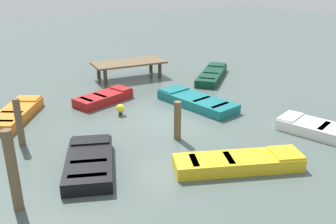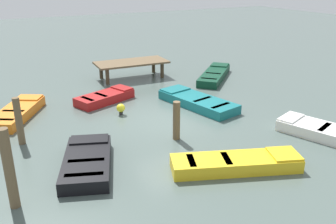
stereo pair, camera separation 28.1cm
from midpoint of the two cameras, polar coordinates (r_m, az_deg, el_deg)
name	(u,v)px [view 2 (the right image)]	position (r m, az deg, el deg)	size (l,w,h in m)	color
ground_plane	(168,120)	(14.87, 0.54, -1.26)	(80.00, 80.00, 0.00)	#4C5B56
dock_segment	(131,64)	(20.76, -5.34, 7.52)	(4.10, 2.04, 0.95)	brown
rowboat_black	(87,161)	(11.51, -11.83, -7.58)	(2.35, 3.30, 0.46)	black
rowboat_dark_green	(214,75)	(20.89, 7.64, 5.78)	(3.74, 3.65, 0.46)	#0C3823
rowboat_white	(318,130)	(14.57, 22.84, -2.57)	(2.14, 3.03, 0.46)	silver
rowboat_yellow	(237,163)	(11.41, 11.38, -7.80)	(4.02, 2.38, 0.46)	gold
rowboat_orange	(17,112)	(16.27, -22.07, -0.06)	(2.72, 3.49, 0.46)	orange
rowboat_red	(105,97)	(17.15, -9.34, 2.30)	(2.96, 1.99, 0.46)	maroon
rowboat_teal	(197,101)	(16.46, 5.04, 1.70)	(2.18, 4.08, 0.46)	#14666B
mooring_piling_near_left	(19,121)	(13.48, -21.72, -1.35)	(0.24, 0.24, 1.70)	brown
mooring_piling_mid_left	(9,169)	(9.87, -22.83, -8.23)	(0.26, 0.26, 2.18)	brown
mooring_piling_mid_right	(176,121)	(12.96, 1.95, -1.36)	(0.26, 0.26, 1.42)	brown
marker_buoy	(121,108)	(15.44, -6.88, 0.58)	(0.36, 0.36, 0.48)	#262626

